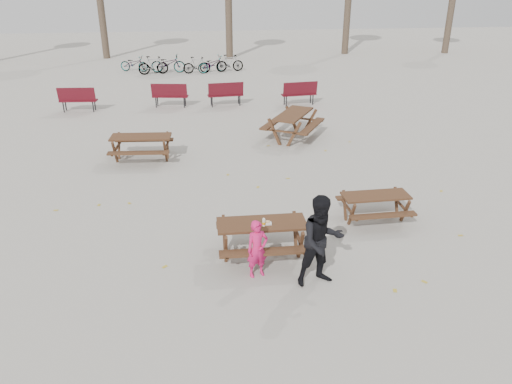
{
  "coord_description": "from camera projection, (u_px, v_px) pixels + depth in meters",
  "views": [
    {
      "loc": [
        -1.14,
        -8.81,
        5.47
      ],
      "look_at": [
        0.0,
        1.0,
        1.0
      ],
      "focal_mm": 35.0,
      "sensor_mm": 36.0,
      "label": 1
    }
  ],
  "objects": [
    {
      "name": "main_picnic_table",
      "position": [
        262.0,
        231.0,
        10.1
      ],
      "size": [
        1.8,
        1.45,
        0.78
      ],
      "color": "#321A12",
      "rests_on": "ground"
    },
    {
      "name": "bread_roll",
      "position": [
        267.0,
        222.0,
        9.94
      ],
      "size": [
        0.14,
        0.06,
        0.05
      ],
      "primitive_type": "ellipsoid",
      "color": "tan",
      "rests_on": "food_tray"
    },
    {
      "name": "picnic_table_east",
      "position": [
        375.0,
        208.0,
        11.65
      ],
      "size": [
        1.58,
        1.29,
        0.66
      ],
      "primitive_type": null,
      "rotation": [
        0.0,
        0.0,
        0.03
      ],
      "color": "#321A12",
      "rests_on": "ground"
    },
    {
      "name": "picnic_table_far",
      "position": [
        293.0,
        126.0,
        17.25
      ],
      "size": [
        2.48,
        2.63,
        0.89
      ],
      "primitive_type": null,
      "rotation": [
        0.0,
        0.0,
        1.05
      ],
      "color": "#321A12",
      "rests_on": "ground"
    },
    {
      "name": "food_tray",
      "position": [
        267.0,
        223.0,
        9.95
      ],
      "size": [
        0.18,
        0.11,
        0.03
      ],
      "primitive_type": "cube",
      "color": "silver",
      "rests_on": "main_picnic_table"
    },
    {
      "name": "park_bench_row",
      "position": [
        195.0,
        95.0,
        21.09
      ],
      "size": [
        10.81,
        0.97,
        1.03
      ],
      "color": "maroon",
      "rests_on": "ground"
    },
    {
      "name": "soda_bottle",
      "position": [
        264.0,
        223.0,
        9.87
      ],
      "size": [
        0.07,
        0.07,
        0.17
      ],
      "color": "silver",
      "rests_on": "main_picnic_table"
    },
    {
      "name": "picnic_table_north",
      "position": [
        142.0,
        148.0,
        15.3
      ],
      "size": [
        1.9,
        1.57,
        0.78
      ],
      "primitive_type": null,
      "rotation": [
        0.0,
        0.0,
        -0.06
      ],
      "color": "#321A12",
      "rests_on": "ground"
    },
    {
      "name": "child",
      "position": [
        257.0,
        249.0,
        9.46
      ],
      "size": [
        0.49,
        0.39,
        1.17
      ],
      "primitive_type": "imported",
      "rotation": [
        0.0,
        0.0,
        0.29
      ],
      "color": "#D21A5D",
      "rests_on": "ground"
    },
    {
      "name": "ground",
      "position": [
        262.0,
        256.0,
        10.35
      ],
      "size": [
        80.0,
        80.0,
        0.0
      ],
      "primitive_type": "plane",
      "color": "gray",
      "rests_on": "ground"
    },
    {
      "name": "fallen_leaves",
      "position": [
        269.0,
        203.0,
        12.66
      ],
      "size": [
        11.0,
        11.0,
        0.01
      ],
      "primitive_type": null,
      "color": "#B1982A",
      "rests_on": "ground"
    },
    {
      "name": "bicycle_row",
      "position": [
        180.0,
        64.0,
        28.04
      ],
      "size": [
        7.1,
        2.0,
        1.0
      ],
      "color": "black",
      "rests_on": "ground"
    },
    {
      "name": "adult",
      "position": [
        322.0,
        241.0,
        9.11
      ],
      "size": [
        0.99,
        0.84,
        1.79
      ],
      "primitive_type": "imported",
      "rotation": [
        0.0,
        0.0,
        0.2
      ],
      "color": "black",
      "rests_on": "ground"
    }
  ]
}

